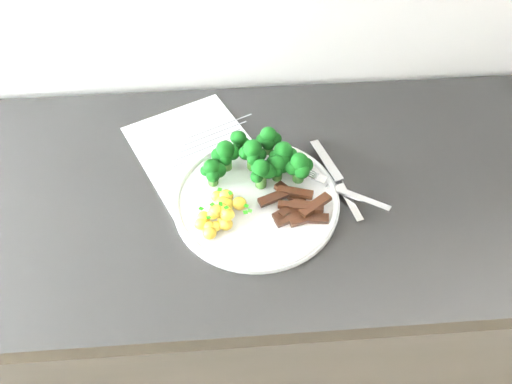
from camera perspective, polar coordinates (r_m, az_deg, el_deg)
name	(u,v)px	position (r m, az deg, el deg)	size (l,w,h in m)	color
counter	(287,302)	(1.32, 3.39, -11.90)	(2.32, 0.58, 0.87)	black
recipe_paper	(201,157)	(1.01, -6.01, 3.87)	(0.33, 0.37, 0.00)	white
plate	(256,200)	(0.93, 0.00, -0.85)	(0.30, 0.30, 0.02)	white
broccoli	(260,157)	(0.94, 0.44, 3.81)	(0.20, 0.12, 0.08)	#336021
potatoes	(221,213)	(0.89, -3.87, -2.28)	(0.10, 0.10, 0.04)	gold
beef_strips	(297,206)	(0.91, 4.54, -1.59)	(0.13, 0.10, 0.03)	black
fork	(344,191)	(0.94, 9.67, 0.16)	(0.16, 0.12, 0.02)	silver
knife	(342,189)	(0.96, 9.38, 0.36)	(0.07, 0.20, 0.02)	silver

